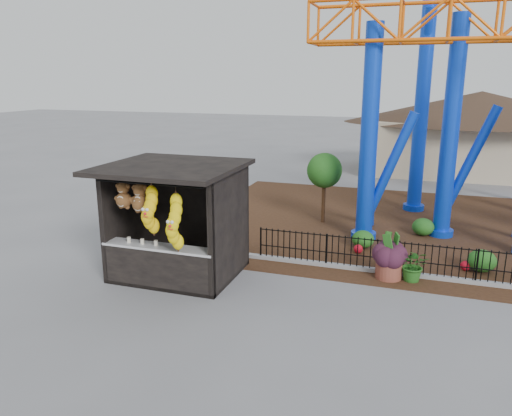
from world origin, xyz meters
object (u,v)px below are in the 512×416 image
(terracotta_planter, at_px, (389,268))
(potted_plant, at_px, (414,265))
(prize_booth, at_px, (173,224))
(roller_coaster, at_px, (494,42))

(terracotta_planter, xyz_separation_m, potted_plant, (0.64, 0.00, 0.18))
(prize_booth, distance_m, terracotta_planter, 5.99)
(roller_coaster, distance_m, terracotta_planter, 8.66)
(terracotta_planter, distance_m, potted_plant, 0.67)
(roller_coaster, xyz_separation_m, potted_plant, (-1.89, -5.53, -5.98))
(roller_coaster, relative_size, terracotta_planter, 15.35)
(roller_coaster, height_order, potted_plant, roller_coaster)
(prize_booth, relative_size, potted_plant, 3.78)
(prize_booth, distance_m, potted_plant, 6.56)
(roller_coaster, distance_m, potted_plant, 8.36)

